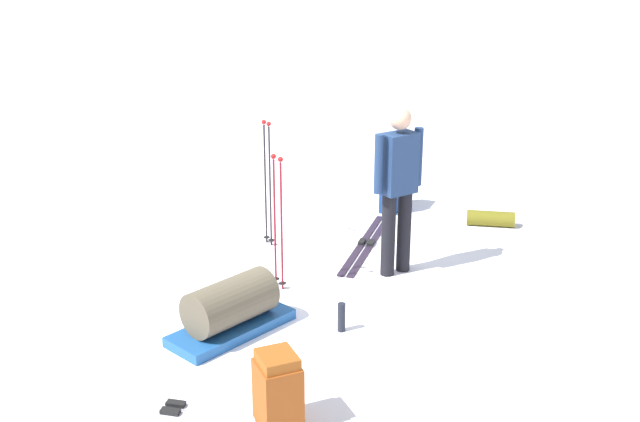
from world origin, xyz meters
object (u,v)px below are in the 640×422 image
(backpack_bright, at_px, (392,185))
(ski_poles_planted_far, at_px, (268,177))
(backpack_large_dark, at_px, (278,391))
(ski_poles_planted_near, at_px, (278,216))
(thermos_bottle, at_px, (341,317))
(ski_pair_far, at_px, (173,410))
(sleeping_mat_rolled, at_px, (491,219))
(ski_pair_near, at_px, (366,244))
(gear_sled, at_px, (231,309))
(skier_standing, at_px, (398,182))

(backpack_bright, height_order, ski_poles_planted_far, ski_poles_planted_far)
(backpack_large_dark, distance_m, ski_poles_planted_near, 2.32)
(backpack_bright, relative_size, thermos_bottle, 2.55)
(backpack_large_dark, height_order, thermos_bottle, backpack_large_dark)
(ski_pair_far, distance_m, sleeping_mat_rolled, 4.87)
(ski_poles_planted_near, bearing_deg, thermos_bottle, 15.54)
(ski_pair_near, distance_m, ski_poles_planted_near, 1.58)
(gear_sled, bearing_deg, ski_pair_near, 129.97)
(ski_poles_planted_near, bearing_deg, ski_pair_near, 122.31)
(backpack_bright, bearing_deg, ski_pair_near, -35.55)
(ski_pair_far, relative_size, gear_sled, 1.36)
(backpack_large_dark, height_order, ski_poles_planted_near, ski_poles_planted_near)
(skier_standing, relative_size, ski_pair_far, 1.04)
(backpack_large_dark, relative_size, sleeping_mat_rolled, 1.03)
(ski_pair_far, relative_size, backpack_bright, 2.46)
(backpack_bright, height_order, sleeping_mat_rolled, backpack_bright)
(ski_pair_far, distance_m, gear_sled, 1.24)
(backpack_large_dark, bearing_deg, ski_pair_far, -119.48)
(ski_poles_planted_far, relative_size, thermos_bottle, 5.36)
(ski_pair_far, height_order, thermos_bottle, thermos_bottle)
(sleeping_mat_rolled, bearing_deg, skier_standing, -60.59)
(ski_poles_planted_near, bearing_deg, sleeping_mat_rolled, 107.42)
(skier_standing, relative_size, ski_poles_planted_far, 1.22)
(ski_poles_planted_far, bearing_deg, ski_pair_near, 70.41)
(backpack_large_dark, bearing_deg, backpack_bright, 147.81)
(ski_poles_planted_near, xyz_separation_m, sleeping_mat_rolled, (-0.88, 2.80, -0.65))
(skier_standing, xyz_separation_m, ski_poles_planted_far, (-1.13, -1.04, -0.18))
(sleeping_mat_rolled, xyz_separation_m, thermos_bottle, (1.90, -2.51, 0.04))
(gear_sled, bearing_deg, ski_pair_far, -31.48)
(skier_standing, xyz_separation_m, sleeping_mat_rolled, (-0.89, 1.59, -0.86))
(gear_sled, height_order, thermos_bottle, gear_sled)
(ski_poles_planted_near, xyz_separation_m, ski_poles_planted_far, (-1.11, 0.17, 0.03))
(ski_pair_near, relative_size, ski_poles_planted_far, 1.14)
(ski_pair_near, height_order, gear_sled, gear_sled)
(skier_standing, distance_m, ski_poles_planted_near, 1.23)
(thermos_bottle, bearing_deg, sleeping_mat_rolled, 127.19)
(backpack_large_dark, relative_size, thermos_bottle, 2.17)
(thermos_bottle, bearing_deg, ski_pair_far, -63.20)
(ski_pair_far, xyz_separation_m, ski_poles_planted_near, (-1.81, 1.26, 0.72))
(skier_standing, xyz_separation_m, ski_pair_far, (1.79, -2.47, -0.94))
(ski_poles_planted_far, bearing_deg, thermos_bottle, 2.98)
(ski_pair_near, distance_m, thermos_bottle, 2.00)
(ski_pair_near, height_order, sleeping_mat_rolled, sleeping_mat_rolled)
(ski_poles_planted_far, bearing_deg, ski_pair_far, -26.19)
(ski_pair_near, bearing_deg, sleeping_mat_rolled, 94.46)
(thermos_bottle, bearing_deg, backpack_large_dark, -36.59)
(skier_standing, bearing_deg, ski_pair_near, -178.47)
(ski_pair_far, xyz_separation_m, thermos_bottle, (-0.78, 1.55, 0.12))
(skier_standing, relative_size, backpack_large_dark, 3.01)
(ski_pair_near, relative_size, sleeping_mat_rolled, 2.88)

